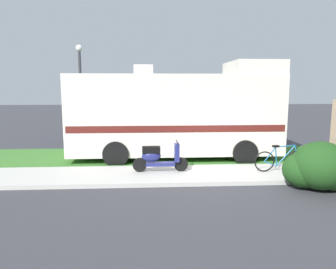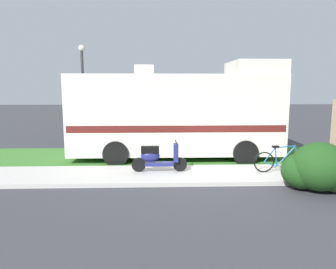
{
  "view_description": "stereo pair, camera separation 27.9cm",
  "coord_description": "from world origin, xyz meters",
  "px_view_note": "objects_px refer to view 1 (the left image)",
  "views": [
    {
      "loc": [
        -1.62,
        -10.59,
        2.74
      ],
      "look_at": [
        -0.96,
        0.3,
        1.1
      ],
      "focal_mm": 33.71,
      "sensor_mm": 36.0,
      "label": 1
    },
    {
      "loc": [
        -1.35,
        -10.61,
        2.74
      ],
      "look_at": [
        -0.96,
        0.3,
        1.1
      ],
      "focal_mm": 33.71,
      "sensor_mm": 36.0,
      "label": 2
    }
  ],
  "objects_px": {
    "bicycle": "(281,160)",
    "pickup_truck_near": "(117,121)",
    "street_lamp_post": "(81,87)",
    "scooter": "(158,157)",
    "motorhome_rv": "(177,113)"
  },
  "relations": [
    {
      "from": "bicycle",
      "to": "pickup_truck_near",
      "type": "relative_size",
      "value": 0.3
    },
    {
      "from": "pickup_truck_near",
      "to": "street_lamp_post",
      "type": "xyz_separation_m",
      "value": [
        -1.33,
        -2.24,
        1.75
      ]
    },
    {
      "from": "scooter",
      "to": "pickup_truck_near",
      "type": "distance_m",
      "value": 7.09
    },
    {
      "from": "scooter",
      "to": "street_lamp_post",
      "type": "distance_m",
      "value": 6.02
    },
    {
      "from": "pickup_truck_near",
      "to": "street_lamp_post",
      "type": "relative_size",
      "value": 1.25
    },
    {
      "from": "motorhome_rv",
      "to": "street_lamp_post",
      "type": "bearing_deg",
      "value": 151.39
    },
    {
      "from": "scooter",
      "to": "pickup_truck_near",
      "type": "bearing_deg",
      "value": 105.88
    },
    {
      "from": "street_lamp_post",
      "to": "motorhome_rv",
      "type": "bearing_deg",
      "value": -28.61
    },
    {
      "from": "bicycle",
      "to": "pickup_truck_near",
      "type": "distance_m",
      "value": 9.1
    },
    {
      "from": "scooter",
      "to": "bicycle",
      "type": "height_order",
      "value": "scooter"
    },
    {
      "from": "motorhome_rv",
      "to": "scooter",
      "type": "relative_size",
      "value": 4.5
    },
    {
      "from": "bicycle",
      "to": "street_lamp_post",
      "type": "bearing_deg",
      "value": 146.13
    },
    {
      "from": "scooter",
      "to": "pickup_truck_near",
      "type": "relative_size",
      "value": 0.3
    },
    {
      "from": "motorhome_rv",
      "to": "bicycle",
      "type": "xyz_separation_m",
      "value": [
        3.04,
        -2.55,
        -1.27
      ]
    },
    {
      "from": "motorhome_rv",
      "to": "pickup_truck_near",
      "type": "relative_size",
      "value": 1.36
    }
  ]
}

